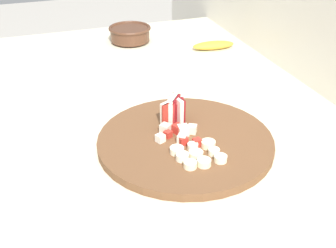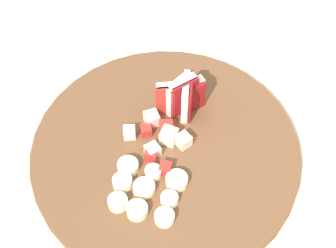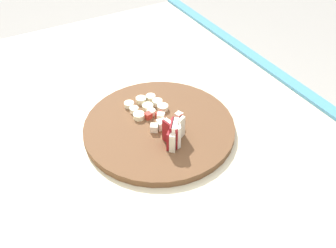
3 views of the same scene
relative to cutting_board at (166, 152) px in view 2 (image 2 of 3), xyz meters
name	(u,v)px [view 2 (image 2 of 3)]	position (x,y,z in m)	size (l,w,h in m)	color
tiled_countertop	(173,233)	(-0.09, -0.01, -0.47)	(1.56, 0.88, 0.93)	beige
cutting_board	(166,152)	(0.00, 0.00, 0.00)	(0.38, 0.38, 0.02)	brown
apple_wedge_fan	(182,97)	(-0.07, 0.00, 0.04)	(0.05, 0.07, 0.06)	#B22D23
apple_dice_pile	(159,138)	(-0.01, -0.01, 0.02)	(0.09, 0.10, 0.02)	#B22D23
banana_slice_rows	(145,190)	(0.07, 0.00, 0.02)	(0.09, 0.10, 0.01)	#F4EAC6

